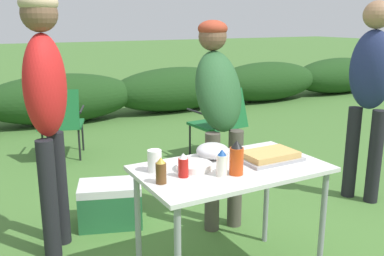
{
  "coord_description": "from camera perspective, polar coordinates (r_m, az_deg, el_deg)",
  "views": [
    {
      "loc": [
        -1.33,
        -1.97,
        1.57
      ],
      "look_at": [
        -0.05,
        0.4,
        0.89
      ],
      "focal_mm": 40.0,
      "sensor_mm": 36.0,
      "label": 1
    }
  ],
  "objects": [
    {
      "name": "folding_table",
      "position": [
        2.55,
        5.24,
        -6.78
      ],
      "size": [
        1.1,
        0.64,
        0.74
      ],
      "color": "silver",
      "rests_on": "ground"
    },
    {
      "name": "shrub_hedge",
      "position": [
        6.95,
        -17.08,
        3.76
      ],
      "size": [
        14.4,
        0.9,
        0.77
      ],
      "color": "#1E4219",
      "rests_on": "ground"
    },
    {
      "name": "beer_bottle",
      "position": [
        2.25,
        -4.16,
        -5.73
      ],
      "size": [
        0.06,
        0.06,
        0.14
      ],
      "color": "brown",
      "rests_on": "folding_table"
    },
    {
      "name": "standing_person_with_beanie",
      "position": [
        3.95,
        22.68,
        5.46
      ],
      "size": [
        0.38,
        0.44,
        1.73
      ],
      "rotation": [
        0.0,
        0.0,
        -1.19
      ],
      "color": "black",
      "rests_on": "ground"
    },
    {
      "name": "camp_chair_near_hedge",
      "position": [
        5.1,
        -17.11,
        1.06
      ],
      "size": [
        0.64,
        0.71,
        0.83
      ],
      "rotation": [
        0.0,
        0.0,
        -0.34
      ],
      "color": "#19602D",
      "rests_on": "ground"
    },
    {
      "name": "hot_sauce_bottle",
      "position": [
        2.37,
        5.95,
        -4.04
      ],
      "size": [
        0.08,
        0.08,
        0.2
      ],
      "color": "#CC4214",
      "rests_on": "folding_table"
    },
    {
      "name": "plate_stack",
      "position": [
        2.46,
        0.24,
        -5.11
      ],
      "size": [
        0.21,
        0.21,
        0.04
      ],
      "primitive_type": "cylinder",
      "color": "white",
      "rests_on": "folding_table"
    },
    {
      "name": "camp_chair_green_behind_table",
      "position": [
        4.9,
        3.63,
        1.15
      ],
      "size": [
        0.51,
        0.62,
        0.83
      ],
      "rotation": [
        0.0,
        0.0,
        0.07
      ],
      "color": "#19602D",
      "rests_on": "ground"
    },
    {
      "name": "standing_person_in_gray_fleece",
      "position": [
        2.92,
        -18.89,
        4.07
      ],
      "size": [
        0.41,
        0.44,
        1.74
      ],
      "rotation": [
        0.0,
        0.0,
        1.03
      ],
      "color": "black",
      "rests_on": "ground"
    },
    {
      "name": "paper_cup_stack",
      "position": [
        2.42,
        -5.01,
        -4.39
      ],
      "size": [
        0.08,
        0.08,
        0.13
      ],
      "primitive_type": "cylinder",
      "color": "white",
      "rests_on": "folding_table"
    },
    {
      "name": "mayo_bottle",
      "position": [
        2.35,
        3.99,
        -4.72
      ],
      "size": [
        0.06,
        0.06,
        0.15
      ],
      "color": "silver",
      "rests_on": "folding_table"
    },
    {
      "name": "ketchup_bottle",
      "position": [
        2.33,
        -1.16,
        -5.03
      ],
      "size": [
        0.06,
        0.06,
        0.14
      ],
      "color": "red",
      "rests_on": "folding_table"
    },
    {
      "name": "cooler_box",
      "position": [
        3.47,
        -10.81,
        -9.89
      ],
      "size": [
        0.56,
        0.46,
        0.34
      ],
      "rotation": [
        0.0,
        0.0,
        2.81
      ],
      "color": "#286B3D",
      "rests_on": "ground"
    },
    {
      "name": "mixing_bowl",
      "position": [
        2.65,
        2.76,
        -3.05
      ],
      "size": [
        0.2,
        0.2,
        0.1
      ],
      "primitive_type": "ellipsoid",
      "color": "silver",
      "rests_on": "folding_table"
    },
    {
      "name": "standing_person_in_dark_puffer",
      "position": [
        3.22,
        3.57,
        3.69
      ],
      "size": [
        0.4,
        0.5,
        1.57
      ],
      "rotation": [
        0.0,
        0.0,
        -0.11
      ],
      "color": "#4C473D",
      "rests_on": "ground"
    },
    {
      "name": "food_tray",
      "position": [
        2.66,
        10.29,
        -3.71
      ],
      "size": [
        0.37,
        0.24,
        0.06
      ],
      "color": "#9E9EA3",
      "rests_on": "folding_table"
    }
  ]
}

